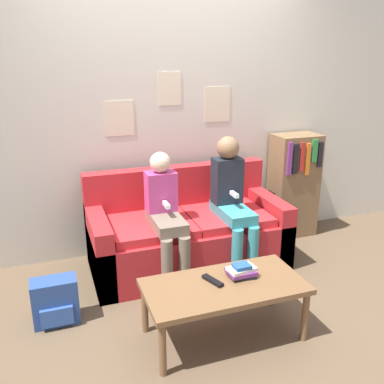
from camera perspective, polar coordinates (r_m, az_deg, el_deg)
ground_plane at (r=3.44m, az=2.09°, el=-13.19°), size 10.00×10.00×0.00m
wall_back at (r=3.89m, az=-3.09°, el=10.99°), size 8.00×0.06×2.60m
couch at (r=3.73m, az=-0.70°, el=-5.66°), size 1.65×0.77×0.82m
coffee_table at (r=2.82m, az=4.33°, el=-12.86°), size 1.03×0.51×0.39m
person_left at (r=3.38m, az=-3.55°, el=-2.71°), size 0.24×0.54×1.05m
person_right at (r=3.56m, az=5.36°, el=-0.70°), size 0.24×0.54×1.13m
tv_remote at (r=2.80m, az=2.77°, el=-11.72°), size 0.10×0.17×0.02m
book_stack at (r=2.87m, az=6.62°, el=-10.41°), size 0.20×0.15×0.10m
bookshelf at (r=4.39m, az=13.36°, el=0.91°), size 0.44×0.32×1.03m
backpack at (r=3.18m, az=-17.74°, el=-13.76°), size 0.31×0.20×0.33m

